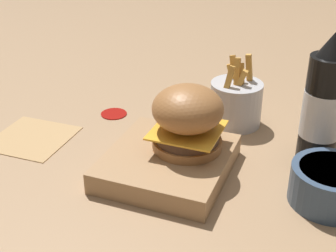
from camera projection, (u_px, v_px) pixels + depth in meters
name	position (u px, v px, depth m)	size (l,w,h in m)	color
ground_plane	(146.00, 162.00, 0.80)	(6.00, 6.00, 0.00)	#9E7A56
serving_board	(168.00, 163.00, 0.76)	(0.21, 0.19, 0.04)	#A37A51
burger	(188.00, 118.00, 0.75)	(0.11, 0.11, 0.11)	#9E6638
ketchup_bottle	(323.00, 107.00, 0.76)	(0.07, 0.07, 0.23)	black
fries_basket	(236.00, 102.00, 0.91)	(0.10, 0.10, 0.14)	#B7B7BC
side_bowl	(331.00, 185.00, 0.69)	(0.12, 0.12, 0.06)	#384C66
ketchup_puddle	(114.00, 113.00, 0.96)	(0.05, 0.05, 0.00)	#9E140F
parchment_square	(31.00, 138.00, 0.87)	(0.14, 0.14, 0.00)	tan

